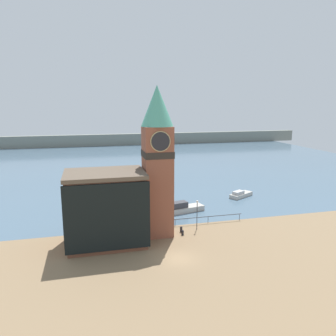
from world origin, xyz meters
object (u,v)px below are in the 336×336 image
object	(u,v)px
boat_near	(183,208)
mooring_bollard_far	(183,232)
pier_building	(106,208)
mooring_bollard_near	(181,229)
lamp_post	(197,209)
clock_tower	(157,158)
boat_far	(241,194)

from	to	relation	value
boat_near	mooring_bollard_far	size ratio (longest dim) A/B	9.39
pier_building	boat_near	world-z (taller)	pier_building
mooring_bollard_near	lamp_post	world-z (taller)	lamp_post
clock_tower	mooring_bollard_far	distance (m)	11.22
mooring_bollard_near	mooring_bollard_far	world-z (taller)	mooring_bollard_near
clock_tower	lamp_post	bearing A→B (deg)	3.83
mooring_bollard_far	lamp_post	world-z (taller)	lamp_post
boat_near	mooring_bollard_far	xyz separation A→B (m)	(-2.98, -9.67, -0.29)
pier_building	lamp_post	world-z (taller)	pier_building
boat_near	mooring_bollard_near	size ratio (longest dim) A/B	8.13
boat_near	mooring_bollard_far	world-z (taller)	boat_near
clock_tower	mooring_bollard_far	size ratio (longest dim) A/B	27.71
boat_near	boat_far	distance (m)	14.99
clock_tower	pier_building	world-z (taller)	clock_tower
boat_near	mooring_bollard_near	world-z (taller)	boat_near
pier_building	mooring_bollard_near	distance (m)	11.64
lamp_post	clock_tower	bearing A→B (deg)	-176.17
pier_building	lamp_post	distance (m)	13.52
boat_far	lamp_post	size ratio (longest dim) A/B	1.27
boat_far	mooring_bollard_near	xyz separation A→B (m)	(-16.58, -14.56, -0.04)
pier_building	mooring_bollard_far	size ratio (longest dim) A/B	13.85
boat_near	lamp_post	bearing A→B (deg)	-104.97
pier_building	mooring_bollard_far	bearing A→B (deg)	0.61
pier_building	mooring_bollard_near	bearing A→B (deg)	6.63
boat_near	mooring_bollard_far	distance (m)	10.12
clock_tower	pier_building	distance (m)	9.63
mooring_bollard_far	boat_far	bearing A→B (deg)	43.21
mooring_bollard_near	mooring_bollard_far	bearing A→B (deg)	-96.13
boat_near	lamp_post	xyz separation A→B (m)	(-0.27, -8.00, 2.36)
boat_far	lamp_post	xyz separation A→B (m)	(-14.00, -14.01, 2.54)
clock_tower	boat_far	size ratio (longest dim) A/B	3.69
clock_tower	mooring_bollard_near	bearing A→B (deg)	-2.35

